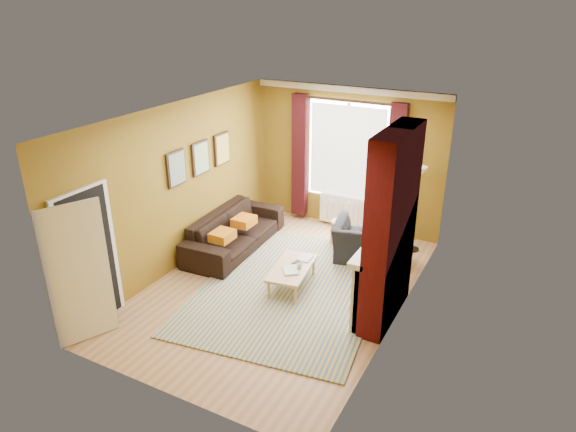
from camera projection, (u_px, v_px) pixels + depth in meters
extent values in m
plane|color=#936743|center=(281.00, 286.00, 8.30)|extent=(5.50, 5.50, 0.00)
cube|color=brown|center=(348.00, 159.00, 9.98)|extent=(3.80, 0.02, 2.80)
cube|color=brown|center=(158.00, 293.00, 5.51)|extent=(3.80, 0.02, 2.80)
cube|color=brown|center=(404.00, 232.00, 6.94)|extent=(0.02, 5.50, 2.80)
cube|color=brown|center=(180.00, 186.00, 8.56)|extent=(0.02, 5.50, 2.80)
cube|color=silver|center=(280.00, 114.00, 7.19)|extent=(3.80, 5.50, 0.01)
cube|color=#45090B|center=(391.00, 229.00, 7.01)|extent=(0.35, 1.40, 2.80)
cube|color=silver|center=(373.00, 280.00, 7.43)|extent=(0.12, 1.30, 1.10)
cube|color=silver|center=(372.00, 246.00, 7.24)|extent=(0.22, 1.40, 0.08)
cube|color=silver|center=(358.00, 300.00, 6.98)|extent=(0.16, 0.14, 1.04)
cube|color=silver|center=(384.00, 264.00, 7.92)|extent=(0.16, 0.14, 1.04)
cube|color=black|center=(375.00, 286.00, 7.46)|extent=(0.06, 0.80, 0.90)
cube|color=black|center=(372.00, 310.00, 7.64)|extent=(0.20, 1.00, 0.06)
cube|color=silver|center=(365.00, 249.00, 6.91)|extent=(0.03, 0.12, 0.16)
cube|color=black|center=(371.00, 242.00, 7.11)|extent=(0.03, 0.10, 0.14)
cylinder|color=black|center=(377.00, 236.00, 7.32)|extent=(0.10, 0.10, 0.12)
cube|color=black|center=(380.00, 196.00, 6.91)|extent=(0.03, 0.60, 0.75)
cube|color=#A37C37|center=(379.00, 196.00, 6.92)|extent=(0.01, 0.52, 0.66)
cube|color=silver|center=(350.00, 90.00, 9.41)|extent=(3.80, 0.08, 0.12)
cube|color=white|center=(347.00, 152.00, 9.90)|extent=(1.60, 0.04, 1.90)
cube|color=white|center=(347.00, 153.00, 9.86)|extent=(1.50, 0.02, 1.80)
cube|color=silver|center=(347.00, 152.00, 9.88)|extent=(0.06, 0.04, 1.90)
cube|color=#360C10|center=(300.00, 156.00, 10.32)|extent=(0.30, 0.16, 2.50)
cube|color=#360C10|center=(395.00, 171.00, 9.48)|extent=(0.30, 0.16, 2.50)
cylinder|color=black|center=(348.00, 101.00, 9.42)|extent=(2.30, 0.05, 0.05)
cube|color=silver|center=(343.00, 210.00, 10.32)|extent=(1.00, 0.10, 0.60)
cube|color=silver|center=(322.00, 207.00, 10.46)|extent=(0.04, 0.03, 0.56)
cube|color=silver|center=(327.00, 208.00, 10.41)|extent=(0.04, 0.03, 0.56)
cube|color=silver|center=(332.00, 209.00, 10.37)|extent=(0.04, 0.03, 0.56)
cube|color=silver|center=(337.00, 210.00, 10.32)|extent=(0.04, 0.03, 0.56)
cube|color=silver|center=(342.00, 211.00, 10.27)|extent=(0.04, 0.03, 0.56)
cube|color=silver|center=(347.00, 212.00, 10.23)|extent=(0.04, 0.03, 0.56)
cube|color=silver|center=(352.00, 213.00, 10.18)|extent=(0.04, 0.03, 0.56)
cube|color=silver|center=(357.00, 214.00, 10.13)|extent=(0.04, 0.03, 0.56)
cube|color=silver|center=(363.00, 215.00, 10.08)|extent=(0.04, 0.03, 0.56)
cube|color=black|center=(176.00, 168.00, 8.32)|extent=(0.04, 0.44, 0.58)
cube|color=#AFDE34|center=(177.00, 169.00, 8.31)|extent=(0.01, 0.38, 0.52)
cube|color=black|center=(200.00, 158.00, 8.85)|extent=(0.04, 0.44, 0.58)
cube|color=green|center=(202.00, 158.00, 8.84)|extent=(0.01, 0.38, 0.52)
cube|color=black|center=(222.00, 149.00, 9.38)|extent=(0.04, 0.44, 0.58)
cube|color=#CD7533|center=(223.00, 149.00, 9.37)|extent=(0.01, 0.38, 0.52)
cube|color=silver|center=(90.00, 260.00, 7.04)|extent=(0.05, 0.94, 2.06)
cube|color=black|center=(91.00, 260.00, 7.03)|extent=(0.02, 0.80, 1.98)
cube|color=silver|center=(79.00, 275.00, 6.67)|extent=(0.37, 0.74, 1.98)
imported|color=#417433|center=(384.00, 223.00, 7.53)|extent=(0.14, 0.10, 0.27)
cube|color=#B05D0E|center=(222.00, 236.00, 8.83)|extent=(0.34, 0.40, 0.16)
cube|color=#B05D0E|center=(244.00, 221.00, 9.39)|extent=(0.34, 0.40, 0.16)
cube|color=#2F5A82|center=(291.00, 287.00, 8.26)|extent=(3.21, 4.12, 0.02)
imported|color=black|center=(235.00, 231.00, 9.45)|extent=(1.04, 2.40, 0.69)
imported|color=black|center=(366.00, 241.00, 9.01)|extent=(1.29, 1.18, 0.72)
cube|color=tan|center=(292.00, 268.00, 8.17)|extent=(0.69, 1.15, 0.05)
cylinder|color=tan|center=(269.00, 291.00, 7.89)|extent=(0.05, 0.05, 0.32)
cylinder|color=tan|center=(295.00, 296.00, 7.76)|extent=(0.05, 0.05, 0.32)
cylinder|color=tan|center=(289.00, 262.00, 8.73)|extent=(0.05, 0.05, 0.32)
cylinder|color=tan|center=(314.00, 266.00, 8.60)|extent=(0.05, 0.05, 0.32)
cylinder|color=#9E6F44|center=(340.00, 232.00, 9.69)|extent=(0.38, 0.38, 0.44)
cylinder|color=black|center=(412.00, 249.00, 9.50)|extent=(0.25, 0.25, 0.03)
cylinder|color=black|center=(416.00, 211.00, 9.19)|extent=(0.02, 0.02, 1.48)
cone|color=beige|center=(421.00, 172.00, 8.90)|extent=(0.25, 0.25, 0.18)
imported|color=#999999|center=(283.00, 271.00, 8.02)|extent=(0.36, 0.38, 0.03)
imported|color=#999999|center=(300.00, 257.00, 8.46)|extent=(0.22, 0.29, 0.02)
imported|color=#999999|center=(300.00, 266.00, 8.10)|extent=(0.10, 0.10, 0.09)
cube|color=#29292C|center=(295.00, 262.00, 8.29)|extent=(0.08, 0.16, 0.02)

